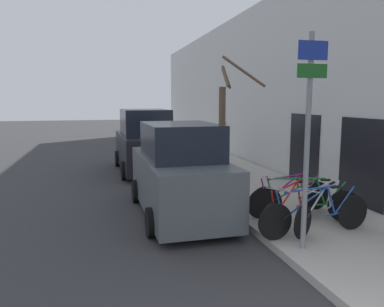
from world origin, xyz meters
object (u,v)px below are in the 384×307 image
at_px(bicycle_3, 305,201).
at_px(signpost, 308,131).
at_px(bicycle_2, 291,207).
at_px(pedestrian_near, 223,141).
at_px(bicycle_4, 290,197).
at_px(bicycle_1, 322,209).
at_px(bicycle_0, 315,214).
at_px(parked_car_0, 179,174).
at_px(parked_car_1, 145,144).
at_px(street_tree, 224,128).

bearing_deg(bicycle_3, signpost, 175.11).
bearing_deg(bicycle_2, pedestrian_near, -41.43).
relative_size(bicycle_3, bicycle_4, 0.93).
xyz_separation_m(signpost, bicycle_1, (0.93, 0.88, -1.68)).
distance_m(signpost, bicycle_4, 2.65).
relative_size(signpost, bicycle_0, 1.50).
height_order(bicycle_1, parked_car_0, parked_car_0).
distance_m(bicycle_0, parked_car_0, 3.23).
relative_size(bicycle_3, parked_car_1, 0.46).
relative_size(bicycle_1, bicycle_2, 1.01).
height_order(bicycle_1, bicycle_2, bicycle_1).
bearing_deg(bicycle_4, bicycle_3, -179.91).
relative_size(parked_car_0, pedestrian_near, 2.39).
bearing_deg(street_tree, signpost, -92.67).
height_order(bicycle_0, parked_car_0, parked_car_0).
height_order(bicycle_0, bicycle_4, bicycle_0).
bearing_deg(street_tree, pedestrian_near, 70.96).
relative_size(parked_car_0, parked_car_1, 0.96).
relative_size(signpost, street_tree, 0.95).
bearing_deg(bicycle_1, signpost, 99.84).
distance_m(bicycle_1, bicycle_4, 1.03).
bearing_deg(bicycle_1, parked_car_0, 17.72).
distance_m(bicycle_0, pedestrian_near, 7.14).
xyz_separation_m(parked_car_1, street_tree, (1.92, -3.61, 0.84)).
distance_m(signpost, bicycle_0, 1.84).
height_order(bicycle_3, parked_car_0, parked_car_0).
height_order(bicycle_1, parked_car_1, parked_car_1).
height_order(bicycle_1, pedestrian_near, pedestrian_near).
xyz_separation_m(parked_car_1, pedestrian_near, (2.84, -0.96, 0.13)).
relative_size(signpost, bicycle_1, 1.86).
relative_size(bicycle_0, bicycle_2, 1.25).
bearing_deg(street_tree, bicycle_4, -79.93).
bearing_deg(bicycle_1, street_tree, -23.62).
bearing_deg(parked_car_0, pedestrian_near, 59.34).
xyz_separation_m(bicycle_0, parked_car_0, (-2.17, 2.36, 0.45)).
relative_size(bicycle_0, bicycle_4, 1.09).
xyz_separation_m(signpost, bicycle_0, (0.58, 0.55, -1.66)).
relative_size(signpost, parked_car_0, 0.85).
xyz_separation_m(bicycle_0, pedestrian_near, (0.57, 7.08, 0.65)).
distance_m(bicycle_0, bicycle_4, 1.36).
bearing_deg(pedestrian_near, parked_car_0, 44.67).
bearing_deg(parked_car_0, street_tree, 48.13).
bearing_deg(pedestrian_near, bicycle_2, 68.21).
distance_m(signpost, parked_car_1, 8.84).
bearing_deg(bicycle_1, pedestrian_near, -35.11).
height_order(bicycle_1, bicycle_3, bicycle_3).
bearing_deg(parked_car_0, bicycle_0, -48.08).
distance_m(parked_car_0, pedestrian_near, 5.46).
xyz_separation_m(signpost, bicycle_3, (0.87, 1.43, -1.66)).
distance_m(bicycle_2, pedestrian_near, 6.54).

